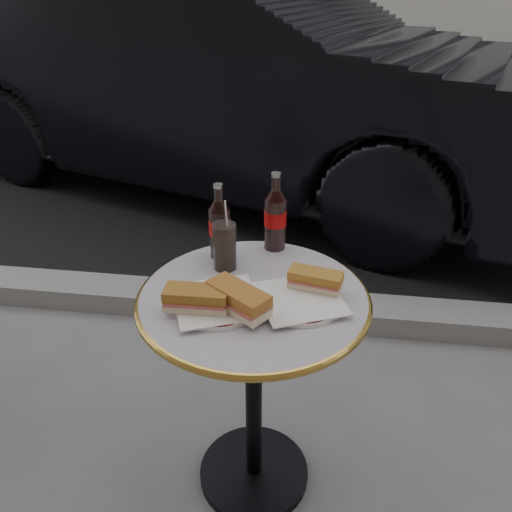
# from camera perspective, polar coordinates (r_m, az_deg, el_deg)

# --- Properties ---
(ground) EXTENTS (80.00, 80.00, 0.00)m
(ground) POSITION_cam_1_polar(r_m,az_deg,el_deg) (1.84, -0.23, -23.69)
(ground) COLOR slate
(ground) RESTS_ON ground
(asphalt_road) EXTENTS (40.00, 8.00, 0.00)m
(asphalt_road) POSITION_cam_1_polar(r_m,az_deg,el_deg) (6.26, 6.42, 15.86)
(asphalt_road) COLOR black
(asphalt_road) RESTS_ON ground
(curb) EXTENTS (40.00, 0.20, 0.12)m
(curb) POSITION_cam_1_polar(r_m,az_deg,el_deg) (2.45, 2.73, -5.95)
(curb) COLOR gray
(curb) RESTS_ON ground
(bistro_table) EXTENTS (0.62, 0.62, 0.73)m
(bistro_table) POSITION_cam_1_polar(r_m,az_deg,el_deg) (1.56, -0.26, -15.61)
(bistro_table) COLOR #BAB2C4
(bistro_table) RESTS_ON ground
(plate_left) EXTENTS (0.26, 0.26, 0.01)m
(plate_left) POSITION_cam_1_polar(r_m,az_deg,el_deg) (1.28, -4.47, -5.43)
(plate_left) COLOR white
(plate_left) RESTS_ON bistro_table
(plate_right) EXTENTS (0.26, 0.26, 0.01)m
(plate_right) POSITION_cam_1_polar(r_m,az_deg,el_deg) (1.29, 5.02, -5.13)
(plate_right) COLOR white
(plate_right) RESTS_ON bistro_table
(sandwich_left_a) EXTENTS (0.16, 0.08, 0.05)m
(sandwich_left_a) POSITION_cam_1_polar(r_m,az_deg,el_deg) (1.24, -6.80, -4.98)
(sandwich_left_a) COLOR #9D6827
(sandwich_left_a) RESTS_ON plate_left
(sandwich_left_b) EXTENTS (0.18, 0.16, 0.06)m
(sandwich_left_b) POSITION_cam_1_polar(r_m,az_deg,el_deg) (1.23, -2.04, -5.04)
(sandwich_left_b) COLOR #A7652A
(sandwich_left_b) RESTS_ON plate_left
(sandwich_right) EXTENTS (0.15, 0.09, 0.05)m
(sandwich_right) POSITION_cam_1_polar(r_m,az_deg,el_deg) (1.32, 6.79, -2.84)
(sandwich_right) COLOR #AC742B
(sandwich_right) RESTS_ON plate_right
(cola_bottle_left) EXTENTS (0.07, 0.07, 0.23)m
(cola_bottle_left) POSITION_cam_1_polar(r_m,az_deg,el_deg) (1.45, -4.21, 4.01)
(cola_bottle_left) COLOR black
(cola_bottle_left) RESTS_ON bistro_table
(cola_bottle_right) EXTENTS (0.08, 0.08, 0.24)m
(cola_bottle_right) POSITION_cam_1_polar(r_m,az_deg,el_deg) (1.49, 2.23, 5.11)
(cola_bottle_right) COLOR black
(cola_bottle_right) RESTS_ON bistro_table
(cola_glass) EXTENTS (0.08, 0.08, 0.14)m
(cola_glass) POSITION_cam_1_polar(r_m,az_deg,el_deg) (1.41, -3.61, 1.11)
(cola_glass) COLOR black
(cola_glass) RESTS_ON bistro_table
(parked_car) EXTENTS (3.21, 5.17, 1.61)m
(parked_car) POSITION_cam_1_polar(r_m,az_deg,el_deg) (3.84, -3.11, 19.55)
(parked_car) COLOR black
(parked_car) RESTS_ON ground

